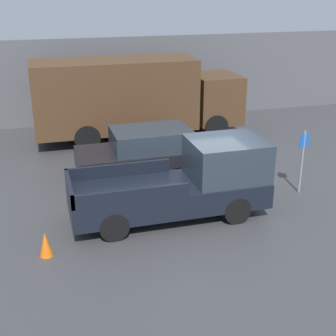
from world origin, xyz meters
The scene contains 8 objects.
ground_plane centered at (0.00, 0.00, 0.00)m, with size 60.00×60.00×0.00m, color #3D3D3F.
building_wall centered at (0.00, 10.09, 1.92)m, with size 28.00×0.15×3.85m.
pickup_truck centered at (-0.62, -0.08, 0.98)m, with size 5.41×1.93×2.12m.
car centered at (-0.94, 3.11, 0.81)m, with size 4.71×2.02×1.61m.
delivery_truck centered at (-0.60, 7.22, 1.79)m, with size 8.55×2.41×3.30m.
parking_sign centered at (3.23, 0.38, 1.14)m, with size 0.30×0.07×2.00m.
newspaper_box centered at (-0.99, 9.76, 0.53)m, with size 0.45×0.40×1.06m.
traffic_cone centered at (-4.53, -1.21, 0.31)m, with size 0.33×0.33×0.63m.
Camera 1 is at (-4.38, -11.33, 6.12)m, focal length 50.00 mm.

